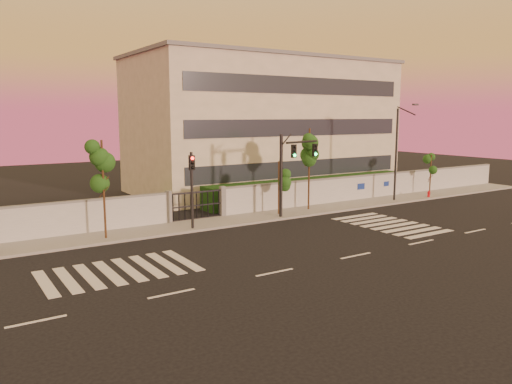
{
  "coord_description": "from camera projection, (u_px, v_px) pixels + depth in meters",
  "views": [
    {
      "loc": [
        -17.46,
        -17.77,
        7.02
      ],
      "look_at": [
        -2.13,
        6.0,
        2.67
      ],
      "focal_mm": 35.0,
      "sensor_mm": 36.0,
      "label": 1
    }
  ],
  "objects": [
    {
      "name": "sidewalk",
      "position": [
        246.0,
        219.0,
        33.89
      ],
      "size": [
        60.0,
        3.0,
        0.15
      ],
      "primitive_type": "cube",
      "color": "gray",
      "rests_on": "ground"
    },
    {
      "name": "ground",
      "position": [
        356.0,
        256.0,
        25.18
      ],
      "size": [
        120.0,
        120.0,
        0.0
      ],
      "primitive_type": "plane",
      "color": "black",
      "rests_on": "ground"
    },
    {
      "name": "road_markings",
      "position": [
        286.0,
        244.0,
        27.46
      ],
      "size": [
        57.0,
        7.62,
        0.02
      ],
      "color": "silver",
      "rests_on": "ground"
    },
    {
      "name": "traffic_signal_main",
      "position": [
        290.0,
        165.0,
        34.09
      ],
      "size": [
        3.59,
        1.16,
        5.77
      ],
      "rotation": [
        0.0,
        0.0,
        0.29
      ],
      "color": "black",
      "rests_on": "ground"
    },
    {
      "name": "fire_hydrant",
      "position": [
        429.0,
        195.0,
        42.37
      ],
      "size": [
        0.27,
        0.27,
        0.71
      ],
      "rotation": [
        0.0,
        0.0,
        0.12
      ],
      "color": "red",
      "rests_on": "ground"
    },
    {
      "name": "institutional_building",
      "position": [
        263.0,
        125.0,
        47.33
      ],
      "size": [
        24.4,
        12.4,
        12.25
      ],
      "color": "#BBB69E",
      "rests_on": "ground"
    },
    {
      "name": "perimeter_wall",
      "position": [
        236.0,
        201.0,
        35.04
      ],
      "size": [
        60.0,
        0.36,
        2.2
      ],
      "color": "#A9ACB0",
      "rests_on": "ground"
    },
    {
      "name": "streetlight_east",
      "position": [
        398.0,
        150.0,
        40.19
      ],
      "size": [
        0.47,
        1.9,
        7.92
      ],
      "color": "black",
      "rests_on": "ground"
    },
    {
      "name": "traffic_signal_secondary",
      "position": [
        192.0,
        181.0,
        30.24
      ],
      "size": [
        0.38,
        0.35,
        4.84
      ],
      "rotation": [
        0.0,
        0.0,
        -0.15
      ],
      "color": "black",
      "rests_on": "ground"
    },
    {
      "name": "street_tree_c",
      "position": [
        103.0,
        167.0,
        27.66
      ],
      "size": [
        1.49,
        1.19,
        5.69
      ],
      "color": "#382314",
      "rests_on": "ground"
    },
    {
      "name": "hedge_row",
      "position": [
        230.0,
        198.0,
        37.92
      ],
      "size": [
        41.0,
        4.25,
        1.8
      ],
      "color": "#133811",
      "rests_on": "ground"
    },
    {
      "name": "street_tree_d",
      "position": [
        279.0,
        176.0,
        34.82
      ],
      "size": [
        1.41,
        1.12,
        3.87
      ],
      "color": "#382314",
      "rests_on": "ground"
    },
    {
      "name": "street_tree_e",
      "position": [
        309.0,
        151.0,
        36.33
      ],
      "size": [
        1.65,
        1.31,
        6.09
      ],
      "color": "#382314",
      "rests_on": "ground"
    },
    {
      "name": "street_tree_f",
      "position": [
        431.0,
        166.0,
        43.54
      ],
      "size": [
        1.32,
        1.05,
        3.62
      ],
      "color": "#382314",
      "rests_on": "ground"
    }
  ]
}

